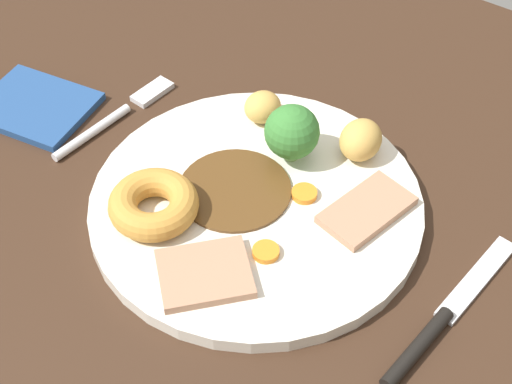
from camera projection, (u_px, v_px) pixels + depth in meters
dining_table at (233, 201)px, 73.30cm from camera, size 120.00×84.00×3.60cm
dinner_plate at (256, 205)px, 69.56cm from camera, size 29.58×29.58×1.40cm
gravy_pool at (235, 190)px, 69.70cm from camera, size 10.14×10.14×0.30cm
meat_slice_main at (367, 210)px, 67.69cm from camera, size 6.31×9.07×0.80cm
meat_slice_under at (205, 274)px, 62.97cm from camera, size 9.44×9.53×0.80cm
yorkshire_pudding at (154, 204)px, 66.96cm from camera, size 7.84×7.84×2.55cm
roast_potato_left at (263, 107)px, 75.45cm from camera, size 3.55×3.82×2.85cm
roast_potato_right at (361, 140)px, 71.73cm from camera, size 4.36×5.01×3.59cm
carrot_coin_front at (304, 194)px, 69.17cm from camera, size 2.28×2.28×0.57cm
carrot_coin_back at (266, 252)px, 64.67cm from camera, size 2.29×2.29×0.56cm
broccoli_floret at (292, 132)px, 70.48cm from camera, size 5.06×5.06×5.70cm
fork at (118, 115)px, 78.34cm from camera, size 2.74×15.32×0.90cm
knife at (440, 321)px, 61.45cm from camera, size 3.33×18.55×1.20cm
folded_napkin at (35, 106)px, 79.22cm from camera, size 12.31×10.66×0.80cm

